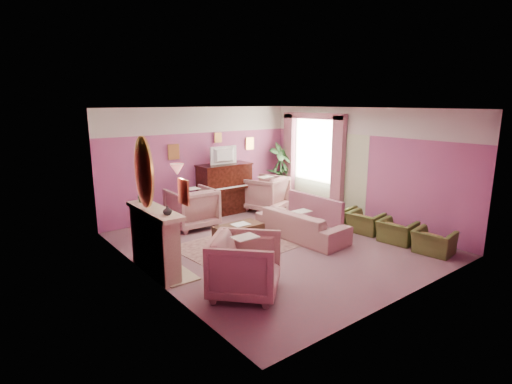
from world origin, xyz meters
TOP-DOWN VIEW (x-y plane):
  - floor at (0.00, 0.00)m, footprint 5.50×6.00m
  - ceiling at (0.00, 0.00)m, footprint 5.50×6.00m
  - wall_back at (0.00, 3.00)m, footprint 5.50×0.02m
  - wall_front at (0.00, -3.00)m, footprint 5.50×0.02m
  - wall_left at (-2.75, 0.00)m, footprint 0.02×6.00m
  - wall_right at (2.75, 0.00)m, footprint 0.02×6.00m
  - picture_rail_band at (0.00, 2.99)m, footprint 5.50×0.01m
  - stripe_panel at (2.73, 1.30)m, footprint 0.01×3.00m
  - fireplace_surround at (-2.59, 0.20)m, footprint 0.30×1.40m
  - fireplace_inset at (-2.49, 0.20)m, footprint 0.18×0.72m
  - fire_ember at (-2.45, 0.20)m, footprint 0.06×0.54m
  - mantel_shelf at (-2.56, 0.20)m, footprint 0.40×1.55m
  - hearth at (-2.39, 0.20)m, footprint 0.55×1.50m
  - mirror_frame at (-2.70, 0.20)m, footprint 0.04×0.72m
  - mirror_glass at (-2.67, 0.20)m, footprint 0.01×0.60m
  - sconce_shade at (-2.62, -0.85)m, footprint 0.20×0.20m
  - piano at (0.50, 2.68)m, footprint 1.40×0.60m
  - piano_keyshelf at (0.50, 2.33)m, footprint 1.30×0.12m
  - piano_keys at (0.50, 2.33)m, footprint 1.20×0.08m
  - piano_top at (0.50, 2.68)m, footprint 1.45×0.65m
  - television at (0.50, 2.63)m, footprint 0.80×0.12m
  - print_back_left at (-0.80, 2.96)m, footprint 0.30×0.03m
  - print_back_right at (1.55, 2.96)m, footprint 0.26×0.03m
  - print_back_mid at (0.50, 2.96)m, footprint 0.22×0.03m
  - print_left_wall at (-2.71, -1.20)m, footprint 0.03×0.28m
  - window_blind at (2.70, 1.55)m, footprint 0.03×1.40m
  - curtain_left at (2.62, 0.63)m, footprint 0.16×0.34m
  - curtain_right at (2.62, 2.47)m, footprint 0.16×0.34m
  - pelmet at (2.62, 1.55)m, footprint 0.16×2.20m
  - mantel_plant at (-2.55, 0.75)m, footprint 0.16×0.16m
  - mantel_vase at (-2.55, -0.30)m, footprint 0.16×0.16m
  - area_rug at (-0.59, 0.39)m, footprint 2.64×1.99m
  - coffee_table at (-0.67, 0.39)m, footprint 1.01×0.52m
  - table_paper at (-0.62, 0.39)m, footprint 0.35×0.28m
  - sofa at (0.70, -0.05)m, footprint 0.71×2.12m
  - sofa_throw at (1.10, -0.05)m, footprint 0.11×1.61m
  - floral_armchair_left at (-0.82, 2.11)m, footprint 1.01×1.01m
  - floral_armchair_right at (1.51, 2.19)m, footprint 1.01×1.01m
  - floral_armchair_front at (-1.83, -1.42)m, footprint 1.01×1.01m
  - olive_chair_a at (2.11, -2.32)m, footprint 0.51×0.73m
  - olive_chair_b at (2.11, -1.50)m, footprint 0.51×0.73m
  - olive_chair_c at (2.11, -0.68)m, footprint 0.51×0.73m
  - olive_chair_d at (2.11, 0.14)m, footprint 0.51×0.73m
  - side_table at (2.39, 2.57)m, footprint 0.52×0.52m
  - side_plant_big at (2.39, 2.57)m, footprint 0.30×0.30m
  - side_plant_small at (2.51, 2.47)m, footprint 0.16×0.16m
  - palm_pot at (2.39, 2.57)m, footprint 0.34×0.34m
  - palm_plant at (2.39, 2.57)m, footprint 0.76×0.76m

SIDE VIEW (x-z plane):
  - floor at x=0.00m, z-range -0.01..0.01m
  - area_rug at x=-0.59m, z-range 0.00..0.01m
  - hearth at x=-2.39m, z-range 0.00..0.02m
  - palm_pot at x=2.39m, z-range 0.00..0.34m
  - fire_ember at x=-2.45m, z-range 0.17..0.27m
  - coffee_table at x=-0.67m, z-range 0.00..0.45m
  - olive_chair_a at x=2.11m, z-range 0.00..0.63m
  - olive_chair_b at x=2.11m, z-range 0.00..0.63m
  - olive_chair_c at x=2.11m, z-range 0.00..0.63m
  - olive_chair_d at x=2.11m, z-range 0.00..0.63m
  - side_table at x=2.39m, z-range 0.00..0.70m
  - fireplace_inset at x=-2.49m, z-range 0.06..0.74m
  - sofa at x=0.70m, z-range 0.00..0.86m
  - table_paper at x=-0.62m, z-range 0.45..0.46m
  - floral_armchair_left at x=-0.82m, z-range 0.00..1.05m
  - floral_armchair_right at x=1.51m, z-range 0.00..1.05m
  - floral_armchair_front at x=-1.83m, z-range 0.00..1.05m
  - fireplace_surround at x=-2.59m, z-range 0.00..1.10m
  - sofa_throw at x=1.10m, z-range 0.31..0.89m
  - piano at x=0.50m, z-range 0.00..1.30m
  - piano_keyshelf at x=0.50m, z-range 0.69..0.75m
  - piano_keys at x=0.50m, z-range 0.75..0.77m
  - side_plant_small at x=2.51m, z-range 0.70..0.98m
  - side_plant_big at x=2.39m, z-range 0.70..1.04m
  - palm_plant at x=2.39m, z-range 0.34..1.78m
  - stripe_panel at x=2.73m, z-range 0.00..2.15m
  - mantel_shelf at x=-2.56m, z-range 1.09..1.16m
  - mantel_vase at x=-2.55m, z-range 1.15..1.31m
  - mantel_plant at x=-2.55m, z-range 1.15..1.43m
  - curtain_left at x=2.62m, z-range 0.00..2.60m
  - curtain_right at x=2.62m, z-range 0.00..2.60m
  - piano_top at x=0.50m, z-range 1.29..1.33m
  - wall_back at x=0.00m, z-range 0.00..2.80m
  - wall_front at x=0.00m, z-range 0.00..2.80m
  - wall_left at x=-2.75m, z-range 0.00..2.80m
  - wall_right at x=2.75m, z-range 0.00..2.80m
  - television at x=0.50m, z-range 1.36..1.84m
  - window_blind at x=2.70m, z-range 0.80..2.60m
  - print_back_left at x=-0.80m, z-range 1.53..1.91m
  - print_left_wall at x=-2.71m, z-range 1.54..1.90m
  - print_back_right at x=1.55m, z-range 1.61..1.95m
  - mirror_frame at x=-2.70m, z-range 1.20..2.40m
  - mirror_glass at x=-2.67m, z-range 1.27..2.33m
  - sconce_shade at x=-2.62m, z-range 1.90..2.06m
  - print_back_mid at x=0.50m, z-range 1.87..2.13m
  - picture_rail_band at x=0.00m, z-range 2.15..2.80m
  - pelmet at x=2.62m, z-range 2.48..2.64m
  - ceiling at x=0.00m, z-range 2.79..2.80m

